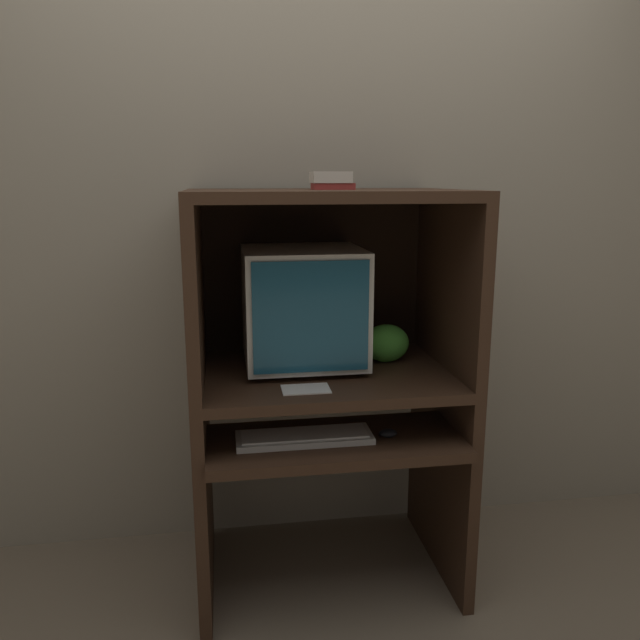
{
  "coord_description": "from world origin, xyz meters",
  "views": [
    {
      "loc": [
        -0.35,
        -1.76,
        1.46
      ],
      "look_at": [
        -0.02,
        0.33,
        0.99
      ],
      "focal_mm": 35.0,
      "sensor_mm": 36.0,
      "label": 1
    }
  ],
  "objects_px": {
    "crt_monitor": "(303,306)",
    "snack_bag": "(386,343)",
    "book_stack": "(331,180)",
    "mouse": "(388,433)",
    "keyboard": "(304,437)"
  },
  "relations": [
    {
      "from": "crt_monitor",
      "to": "snack_bag",
      "type": "distance_m",
      "value": 0.34
    },
    {
      "from": "crt_monitor",
      "to": "snack_bag",
      "type": "relative_size",
      "value": 2.48
    },
    {
      "from": "snack_bag",
      "to": "book_stack",
      "type": "xyz_separation_m",
      "value": [
        -0.22,
        -0.09,
        0.59
      ]
    },
    {
      "from": "mouse",
      "to": "snack_bag",
      "type": "height_order",
      "value": "snack_bag"
    },
    {
      "from": "crt_monitor",
      "to": "snack_bag",
      "type": "height_order",
      "value": "crt_monitor"
    },
    {
      "from": "snack_bag",
      "to": "book_stack",
      "type": "distance_m",
      "value": 0.64
    },
    {
      "from": "mouse",
      "to": "book_stack",
      "type": "xyz_separation_m",
      "value": [
        -0.16,
        0.18,
        0.82
      ]
    },
    {
      "from": "snack_bag",
      "to": "crt_monitor",
      "type": "bearing_deg",
      "value": -179.83
    },
    {
      "from": "keyboard",
      "to": "crt_monitor",
      "type": "bearing_deg",
      "value": 82.93
    },
    {
      "from": "mouse",
      "to": "keyboard",
      "type": "bearing_deg",
      "value": 176.54
    },
    {
      "from": "mouse",
      "to": "crt_monitor",
      "type": "bearing_deg",
      "value": 132.25
    },
    {
      "from": "book_stack",
      "to": "keyboard",
      "type": "bearing_deg",
      "value": -125.16
    },
    {
      "from": "keyboard",
      "to": "snack_bag",
      "type": "xyz_separation_m",
      "value": [
        0.34,
        0.26,
        0.24
      ]
    },
    {
      "from": "mouse",
      "to": "book_stack",
      "type": "bearing_deg",
      "value": 131.84
    },
    {
      "from": "crt_monitor",
      "to": "keyboard",
      "type": "height_order",
      "value": "crt_monitor"
    }
  ]
}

